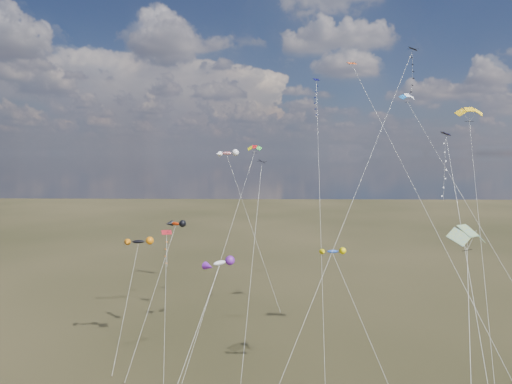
{
  "coord_description": "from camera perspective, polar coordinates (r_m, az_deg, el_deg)",
  "views": [
    {
      "loc": [
        1.24,
        -30.88,
        23.13
      ],
      "look_at": [
        0.0,
        18.0,
        19.0
      ],
      "focal_mm": 32.0,
      "sensor_mm": 36.0,
      "label": 1
    }
  ],
  "objects": [
    {
      "name": "novelty_white_purple",
      "position": [
        34.4,
        -4.63,
        -9.0
      ],
      "size": [
        6.18,
        10.18,
        15.37
      ],
      "color": "silver",
      "rests_on": "ground"
    },
    {
      "name": "novelty_blue_yellow",
      "position": [
        45.66,
        9.62,
        -7.46
      ],
      "size": [
        6.53,
        8.66,
        13.94
      ],
      "color": "#1F45AB",
      "rests_on": "ground"
    },
    {
      "name": "diamond_black_mid",
      "position": [
        49.61,
        0.09,
        -3.04
      ],
      "size": [
        2.45,
        16.14,
        22.42
      ],
      "color": "black",
      "rests_on": "ground"
    },
    {
      "name": "parafoil_yellow",
      "position": [
        54.56,
        25.17,
        9.22
      ],
      "size": [
        5.41,
        17.72,
        28.53
      ],
      "color": "yellow",
      "rests_on": "ground"
    },
    {
      "name": "parafoil_blue_white",
      "position": [
        61.49,
        18.56,
        11.1
      ],
      "size": [
        13.04,
        17.71,
        30.96
      ],
      "color": "blue",
      "rests_on": "ground"
    },
    {
      "name": "diamond_navy_tall",
      "position": [
        58.9,
        7.59,
        9.6
      ],
      "size": [
        1.93,
        25.2,
        32.89
      ],
      "color": "#0A0844",
      "rests_on": "ground"
    },
    {
      "name": "parafoil_tricolor",
      "position": [
        57.9,
        -0.28,
        5.38
      ],
      "size": [
        7.83,
        17.67,
        24.45
      ],
      "color": "yellow",
      "rests_on": "ground"
    },
    {
      "name": "diamond_orange_center",
      "position": [
        44.97,
        17.72,
        3.65
      ],
      "size": [
        12.8,
        18.32,
        32.7
      ],
      "color": "#DD4B15",
      "rests_on": "ground"
    },
    {
      "name": "parafoil_striped",
      "position": [
        29.95,
        24.96,
        -4.52
      ],
      "size": [
        5.0,
        12.28,
        19.24
      ],
      "color": "#CAC712",
      "rests_on": "ground"
    },
    {
      "name": "novelty_orange_black",
      "position": [
        57.49,
        -10.03,
        -3.98
      ],
      "size": [
        4.46,
        13.32,
        14.98
      ],
      "color": "red",
      "rests_on": "ground"
    },
    {
      "name": "novelty_black_orange",
      "position": [
        56.28,
        -14.49,
        -6.06
      ],
      "size": [
        3.08,
        8.92,
        13.2
      ],
      "color": "black",
      "rests_on": "ground"
    },
    {
      "name": "novelty_redwhite_stripe",
      "position": [
        75.65,
        -3.65,
        4.81
      ],
      "size": [
        10.59,
        12.27,
        23.82
      ],
      "color": "red",
      "rests_on": "ground"
    },
    {
      "name": "diamond_red_low",
      "position": [
        54.2,
        -11.09,
        -7.5
      ],
      "size": [
        2.33,
        10.28,
        14.19
      ],
      "color": "#A3161E",
      "rests_on": "ground"
    },
    {
      "name": "diamond_navy_right",
      "position": [
        42.88,
        22.79,
        1.37
      ],
      "size": [
        4.02,
        22.49,
        25.06
      ],
      "color": "#111048",
      "rests_on": "ground"
    },
    {
      "name": "diamond_black_high",
      "position": [
        55.94,
        18.03,
        12.07
      ],
      "size": [
        19.29,
        24.23,
        35.59
      ],
      "color": "black",
      "rests_on": "ground"
    }
  ]
}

